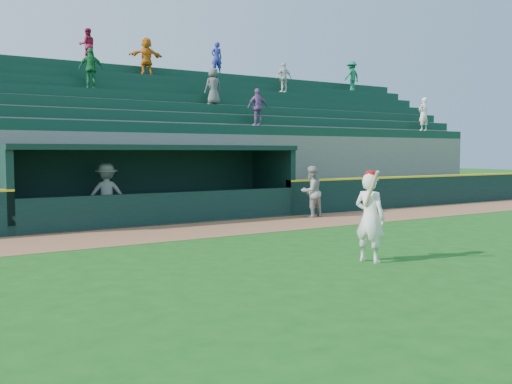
# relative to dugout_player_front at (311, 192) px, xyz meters

# --- Properties ---
(ground) EXTENTS (120.00, 120.00, 0.00)m
(ground) POSITION_rel_dugout_player_front_xyz_m (-4.89, -5.75, -0.88)
(ground) COLOR #154D13
(ground) RESTS_ON ground
(warning_track) EXTENTS (40.00, 3.00, 0.01)m
(warning_track) POSITION_rel_dugout_player_front_xyz_m (-4.89, -0.85, -0.88)
(warning_track) COLOR brown
(warning_track) RESTS_ON ground
(field_wall_right) EXTENTS (15.50, 0.30, 1.20)m
(field_wall_right) POSITION_rel_dugout_player_front_xyz_m (7.36, 0.80, -0.28)
(field_wall_right) COLOR black
(field_wall_right) RESTS_ON ground
(wall_stripe_right) EXTENTS (15.50, 0.32, 0.06)m
(wall_stripe_right) POSITION_rel_dugout_player_front_xyz_m (7.36, 0.80, 0.35)
(wall_stripe_right) COLOR yellow
(wall_stripe_right) RESTS_ON field_wall_right
(dugout_player_front) EXTENTS (0.93, 0.77, 1.77)m
(dugout_player_front) POSITION_rel_dugout_player_front_xyz_m (0.00, 0.00, 0.00)
(dugout_player_front) COLOR #A0A09B
(dugout_player_front) RESTS_ON ground
(dugout_player_inside) EXTENTS (1.37, 1.02, 1.89)m
(dugout_player_inside) POSITION_rel_dugout_player_front_xyz_m (-6.46, 2.09, 0.06)
(dugout_player_inside) COLOR #A7A7A2
(dugout_player_inside) RESTS_ON ground
(dugout) EXTENTS (9.40, 2.80, 2.46)m
(dugout) POSITION_rel_dugout_player_front_xyz_m (-4.89, 2.25, 0.47)
(dugout) COLOR slate
(dugout) RESTS_ON ground
(stands) EXTENTS (34.50, 6.25, 7.45)m
(stands) POSITION_rel_dugout_player_front_xyz_m (-4.89, 6.82, 1.52)
(stands) COLOR slate
(stands) RESTS_ON ground
(batter_at_plate) EXTENTS (0.60, 0.85, 1.89)m
(batter_at_plate) POSITION_rel_dugout_player_front_xyz_m (-3.93, -6.96, 0.05)
(batter_at_plate) COLOR white
(batter_at_plate) RESTS_ON ground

